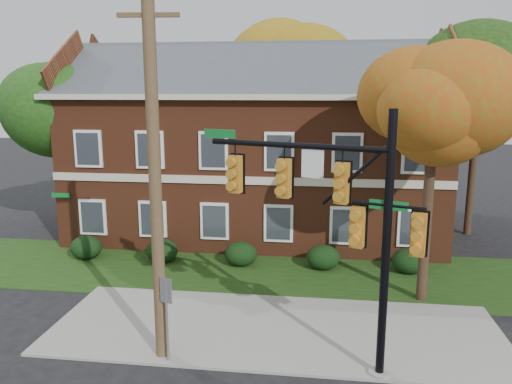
# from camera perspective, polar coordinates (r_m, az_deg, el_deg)

# --- Properties ---
(ground) EXTENTS (120.00, 120.00, 0.00)m
(ground) POSITION_cam_1_polar(r_m,az_deg,el_deg) (15.39, 1.80, -17.21)
(ground) COLOR black
(ground) RESTS_ON ground
(sidewalk) EXTENTS (14.00, 5.00, 0.08)m
(sidewalk) POSITION_cam_1_polar(r_m,az_deg,el_deg) (16.25, 2.17, -15.40)
(sidewalk) COLOR gray
(sidewalk) RESTS_ON ground
(grass_strip) EXTENTS (30.00, 6.00, 0.04)m
(grass_strip) POSITION_cam_1_polar(r_m,az_deg,el_deg) (20.83, 3.46, -9.24)
(grass_strip) COLOR #193811
(grass_strip) RESTS_ON ground
(apartment_building) EXTENTS (18.80, 8.80, 9.74)m
(apartment_building) POSITION_cam_1_polar(r_m,az_deg,el_deg) (25.71, 0.07, 6.16)
(apartment_building) COLOR brown
(apartment_building) RESTS_ON ground
(hedge_far_left) EXTENTS (1.40, 1.26, 1.05)m
(hedge_far_left) POSITION_cam_1_polar(r_m,az_deg,el_deg) (23.63, -18.84, -6.01)
(hedge_far_left) COLOR black
(hedge_far_left) RESTS_ON ground
(hedge_left) EXTENTS (1.40, 1.26, 1.05)m
(hedge_left) POSITION_cam_1_polar(r_m,az_deg,el_deg) (22.33, -10.70, -6.60)
(hedge_left) COLOR black
(hedge_left) RESTS_ON ground
(hedge_center) EXTENTS (1.40, 1.26, 1.05)m
(hedge_center) POSITION_cam_1_polar(r_m,az_deg,el_deg) (21.53, -1.74, -7.09)
(hedge_center) COLOR black
(hedge_center) RESTS_ON ground
(hedge_right) EXTENTS (1.40, 1.26, 1.05)m
(hedge_right) POSITION_cam_1_polar(r_m,az_deg,el_deg) (21.27, 7.68, -7.42)
(hedge_right) COLOR black
(hedge_right) RESTS_ON ground
(hedge_far_right) EXTENTS (1.40, 1.26, 1.05)m
(hedge_far_right) POSITION_cam_1_polar(r_m,az_deg,el_deg) (21.59, 17.09, -7.55)
(hedge_far_right) COLOR black
(hedge_far_right) RESTS_ON ground
(tree_near_right) EXTENTS (4.50, 4.25, 8.58)m
(tree_near_right) POSITION_cam_1_polar(r_m,az_deg,el_deg) (17.75, 20.48, 8.46)
(tree_near_right) COLOR black
(tree_near_right) RESTS_ON ground
(tree_left_rear) EXTENTS (5.40, 5.10, 8.88)m
(tree_left_rear) POSITION_cam_1_polar(r_m,az_deg,el_deg) (27.55, -21.03, 9.29)
(tree_left_rear) COLOR black
(tree_left_rear) RESTS_ON ground
(tree_right_rear) EXTENTS (6.30, 5.95, 10.62)m
(tree_right_rear) POSITION_cam_1_polar(r_m,az_deg,el_deg) (27.45, 25.04, 12.00)
(tree_right_rear) COLOR black
(tree_right_rear) RESTS_ON ground
(tree_far_rear) EXTENTS (6.84, 6.46, 11.52)m
(tree_far_rear) POSITION_cam_1_polar(r_m,az_deg,el_deg) (33.31, 4.23, 14.00)
(tree_far_rear) COLOR black
(tree_far_rear) RESTS_ON ground
(traffic_signal) EXTENTS (5.96, 2.24, 6.98)m
(traffic_signal) POSITION_cam_1_polar(r_m,az_deg,el_deg) (13.00, 9.42, -2.26)
(traffic_signal) COLOR gray
(traffic_signal) RESTS_ON ground
(utility_pole) EXTENTS (1.56, 0.36, 10.00)m
(utility_pole) POSITION_cam_1_polar(r_m,az_deg,el_deg) (13.36, -11.46, 1.27)
(utility_pole) COLOR brown
(utility_pole) RESTS_ON ground
(sign_post) EXTENTS (0.35, 0.15, 2.46)m
(sign_post) POSITION_cam_1_polar(r_m,az_deg,el_deg) (14.07, -10.20, -12.70)
(sign_post) COLOR slate
(sign_post) RESTS_ON ground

